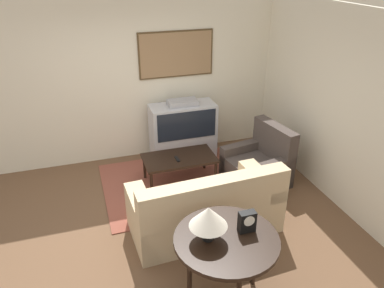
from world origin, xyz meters
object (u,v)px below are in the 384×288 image
(armchair, at_px, (259,165))
(coffee_table, at_px, (179,159))
(tv, at_px, (183,131))
(console_table, at_px, (226,244))
(couch, at_px, (206,209))
(mantel_clock, at_px, (247,221))
(table_lamp, at_px, (208,217))

(armchair, distance_m, coffee_table, 1.25)
(tv, relative_size, console_table, 1.07)
(tv, xyz_separation_m, couch, (-0.28, -1.98, -0.18))
(console_table, height_order, mantel_clock, mantel_clock)
(armchair, relative_size, coffee_table, 0.90)
(coffee_table, relative_size, mantel_clock, 5.00)
(couch, xyz_separation_m, mantel_clock, (0.06, -1.01, 0.55))
(console_table, distance_m, mantel_clock, 0.30)
(table_lamp, bearing_deg, couch, 70.98)
(mantel_clock, bearing_deg, tv, 85.70)
(armchair, bearing_deg, coffee_table, -116.25)
(mantel_clock, bearing_deg, couch, 93.25)
(tv, distance_m, table_lamp, 3.10)
(couch, xyz_separation_m, armchair, (1.20, 0.88, -0.04))
(couch, xyz_separation_m, coffee_table, (0.00, 1.23, 0.07))
(table_lamp, relative_size, mantel_clock, 1.67)
(armchair, distance_m, console_table, 2.41)
(table_lamp, height_order, mantel_clock, table_lamp)
(armchair, relative_size, table_lamp, 2.69)
(tv, xyz_separation_m, coffee_table, (-0.28, -0.74, -0.11))
(armchair, distance_m, mantel_clock, 2.29)
(coffee_table, bearing_deg, tv, 69.47)
(tv, height_order, mantel_clock, tv)
(armchair, height_order, coffee_table, armchair)
(couch, distance_m, table_lamp, 1.28)
(console_table, relative_size, mantel_clock, 4.68)
(couch, height_order, table_lamp, table_lamp)
(armchair, height_order, mantel_clock, mantel_clock)
(coffee_table, bearing_deg, armchair, -16.44)
(armchair, bearing_deg, console_table, -45.03)
(couch, bearing_deg, mantel_clock, 90.50)
(tv, bearing_deg, couch, -98.14)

